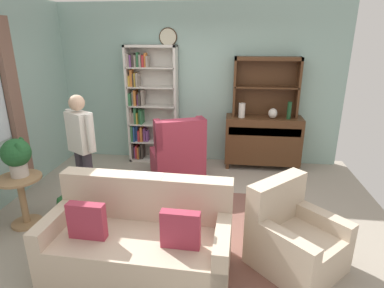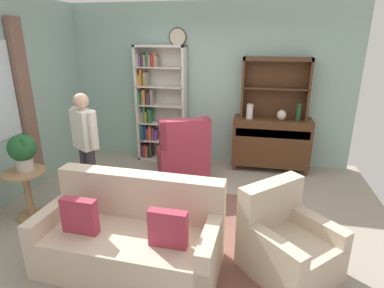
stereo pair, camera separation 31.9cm
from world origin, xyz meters
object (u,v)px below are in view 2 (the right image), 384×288
(bookshelf, at_px, (157,106))
(sideboard, at_px, (271,142))
(bottle_wine, at_px, (298,112))
(armchair_floral, at_px, (287,245))
(vase_round, at_px, (281,115))
(potted_plant_large, at_px, (23,150))
(sideboard_hutch, at_px, (276,79))
(potted_plant_small, at_px, (69,199))
(couch_floral, at_px, (132,237))
(coffee_table, at_px, (157,196))
(plant_stand, at_px, (27,189))
(book_stack, at_px, (158,185))
(vase_tall, at_px, (250,111))
(person_reading, at_px, (86,142))
(wingback_chair, at_px, (183,156))

(bookshelf, distance_m, sideboard, 2.13)
(bottle_wine, height_order, armchair_floral, bottle_wine)
(vase_round, height_order, potted_plant_large, potted_plant_large)
(sideboard_hutch, bearing_deg, potted_plant_small, -141.29)
(couch_floral, relative_size, potted_plant_small, 5.87)
(bookshelf, xyz_separation_m, couch_floral, (0.63, -2.91, -0.72))
(potted_plant_large, distance_m, coffee_table, 1.75)
(couch_floral, relative_size, plant_stand, 2.85)
(sideboard, xyz_separation_m, book_stack, (-1.44, -1.92, -0.05))
(vase_tall, xyz_separation_m, couch_floral, (-1.04, -2.75, -0.73))
(bookshelf, xyz_separation_m, coffee_table, (0.63, -2.08, -0.68))
(vase_tall, relative_size, couch_floral, 0.14)
(sideboard, relative_size, person_reading, 0.83)
(plant_stand, distance_m, potted_plant_large, 0.52)
(plant_stand, bearing_deg, couch_floral, -19.39)
(couch_floral, bearing_deg, sideboard_hutch, 63.97)
(sideboard_hutch, relative_size, potted_plant_large, 2.35)
(plant_stand, bearing_deg, vase_round, 34.20)
(sideboard_hutch, relative_size, vase_tall, 4.44)
(potted_plant_small, xyz_separation_m, coffee_table, (1.22, 0.02, 0.17))
(wingback_chair, relative_size, coffee_table, 1.31)
(wingback_chair, distance_m, book_stack, 1.25)
(sideboard, distance_m, vase_tall, 0.67)
(coffee_table, bearing_deg, sideboard_hutch, 55.80)
(bookshelf, height_order, coffee_table, bookshelf)
(potted_plant_large, bearing_deg, armchair_floral, -7.28)
(couch_floral, xyz_separation_m, potted_plant_small, (-1.22, 0.81, -0.13))
(sideboard_hutch, xyz_separation_m, potted_plant_large, (-3.08, -2.31, -0.65))
(bottle_wine, distance_m, potted_plant_large, 4.07)
(plant_stand, height_order, potted_plant_large, potted_plant_large)
(sideboard, relative_size, plant_stand, 2.02)
(sideboard, relative_size, sideboard_hutch, 1.18)
(vase_tall, bearing_deg, plant_stand, -141.13)
(vase_tall, bearing_deg, sideboard_hutch, 25.89)
(armchair_floral, xyz_separation_m, person_reading, (-2.60, 0.87, 0.62))
(armchair_floral, relative_size, coffee_table, 1.35)
(vase_round, relative_size, potted_plant_large, 0.36)
(armchair_floral, distance_m, plant_stand, 3.21)
(armchair_floral, height_order, potted_plant_small, armchair_floral)
(wingback_chair, height_order, potted_plant_small, wingback_chair)
(sideboard_hutch, distance_m, vase_tall, 0.67)
(sideboard_hutch, xyz_separation_m, vase_round, (0.13, -0.18, -0.55))
(coffee_table, bearing_deg, sideboard, 54.37)
(sideboard, bearing_deg, wingback_chair, -154.36)
(armchair_floral, distance_m, wingback_chair, 2.46)
(couch_floral, bearing_deg, potted_plant_large, 159.24)
(bookshelf, relative_size, couch_floral, 1.15)
(couch_floral, bearing_deg, book_stack, 90.41)
(couch_floral, bearing_deg, vase_tall, 69.19)
(armchair_floral, distance_m, person_reading, 2.81)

